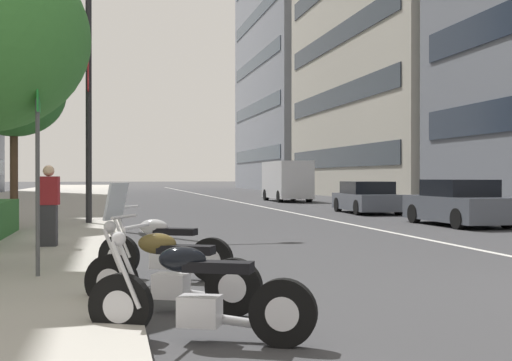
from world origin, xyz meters
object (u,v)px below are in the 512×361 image
at_px(car_far_down_avenue, 367,198).
at_px(street_tree_far_plaza, 14,94).
at_px(car_approaching_light, 459,204).
at_px(motorcycle_by_sign_pole, 163,252).
at_px(delivery_van_ahead, 287,180).
at_px(motorcycle_far_end_row, 168,274).
at_px(street_lamp_with_banners, 97,47).
at_px(motorcycle_mid_row, 197,298).
at_px(parking_sign_by_curb, 38,159).
at_px(pedestrian_on_plaza, 49,205).

xyz_separation_m(car_far_down_avenue, street_tree_far_plaza, (-6.66, 13.21, 3.24)).
height_order(car_approaching_light, street_tree_far_plaza, street_tree_far_plaza).
bearing_deg(motorcycle_by_sign_pole, delivery_van_ahead, -79.96).
xyz_separation_m(motorcycle_far_end_row, delivery_van_ahead, (32.53, -10.06, 0.89)).
bearing_deg(car_approaching_light, street_lamp_with_banners, 80.89).
relative_size(delivery_van_ahead, street_lamp_with_banners, 0.57).
height_order(motorcycle_far_end_row, delivery_van_ahead, delivery_van_ahead).
height_order(motorcycle_mid_row, motorcycle_far_end_row, motorcycle_far_end_row).
relative_size(motorcycle_far_end_row, motorcycle_by_sign_pole, 1.00).
xyz_separation_m(motorcycle_far_end_row, motorcycle_by_sign_pole, (2.46, -0.13, -0.02)).
xyz_separation_m(motorcycle_mid_row, car_far_down_avenue, (20.28, -9.75, 0.22)).
bearing_deg(parking_sign_by_curb, pedestrian_on_plaza, 3.04).
height_order(motorcycle_far_end_row, street_tree_far_plaza, street_tree_far_plaza).
bearing_deg(car_approaching_light, pedestrian_on_plaza, 112.44).
height_order(car_approaching_light, pedestrian_on_plaza, pedestrian_on_plaza).
relative_size(motorcycle_mid_row, street_tree_far_plaza, 0.41).
bearing_deg(delivery_van_ahead, car_approaching_light, 179.89).
height_order(car_approaching_light, parking_sign_by_curb, parking_sign_by_curb).
xyz_separation_m(motorcycle_mid_row, motorcycle_far_end_row, (1.43, 0.15, 0.03)).
bearing_deg(motorcycle_mid_row, car_far_down_avenue, -91.18).
distance_m(car_far_down_avenue, parking_sign_by_curb, 20.32).
bearing_deg(street_lamp_with_banners, car_approaching_light, -97.83).
relative_size(motorcycle_far_end_row, car_approaching_light, 0.46).
xyz_separation_m(street_tree_far_plaza, pedestrian_on_plaza, (-5.84, -1.45, -2.91)).
bearing_deg(street_tree_far_plaza, car_far_down_avenue, -63.24).
bearing_deg(parking_sign_by_curb, motorcycle_far_end_row, -142.91).
bearing_deg(street_tree_far_plaza, motorcycle_far_end_row, -164.84).
bearing_deg(motorcycle_by_sign_pole, street_lamp_with_banners, -55.42).
xyz_separation_m(delivery_van_ahead, parking_sign_by_curb, (-30.38, 11.69, 0.46)).
height_order(motorcycle_mid_row, car_far_down_avenue, car_far_down_avenue).
distance_m(motorcycle_far_end_row, delivery_van_ahead, 34.06).
relative_size(motorcycle_far_end_row, parking_sign_by_curb, 0.71).
bearing_deg(street_tree_far_plaza, motorcycle_mid_row, -165.75).
height_order(car_far_down_avenue, pedestrian_on_plaza, pedestrian_on_plaza).
bearing_deg(motorcycle_mid_row, motorcycle_far_end_row, -59.34).
xyz_separation_m(motorcycle_mid_row, street_tree_far_plaza, (13.62, 3.46, 3.46)).
bearing_deg(street_tree_far_plaza, car_approaching_light, -92.55).
bearing_deg(delivery_van_ahead, street_tree_far_plaza, 146.51).
xyz_separation_m(motorcycle_far_end_row, parking_sign_by_curb, (2.16, 1.63, 1.35)).
relative_size(delivery_van_ahead, street_tree_far_plaza, 1.05).
bearing_deg(pedestrian_on_plaza, street_tree_far_plaza, 20.37).
distance_m(motorcycle_mid_row, pedestrian_on_plaza, 8.05).
xyz_separation_m(car_far_down_avenue, delivery_van_ahead, (13.69, -0.15, 0.70)).
bearing_deg(motorcycle_far_end_row, car_far_down_avenue, -90.64).
height_order(delivery_van_ahead, street_lamp_with_banners, street_lamp_with_banners).
bearing_deg(street_tree_far_plaza, parking_sign_by_curb, -170.54).
height_order(street_lamp_with_banners, street_tree_far_plaza, street_lamp_with_banners).
bearing_deg(motorcycle_mid_row, motorcycle_by_sign_pole, -65.14).
bearing_deg(motorcycle_mid_row, street_lamp_with_banners, -60.80).
xyz_separation_m(car_approaching_light, street_lamp_with_banners, (1.53, 11.13, 4.79)).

